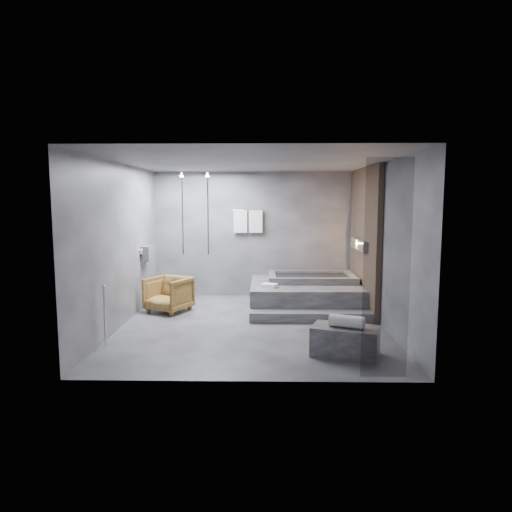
{
  "coord_description": "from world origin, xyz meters",
  "views": [
    {
      "loc": [
        0.21,
        -7.75,
        2.16
      ],
      "look_at": [
        0.07,
        0.3,
        1.18
      ],
      "focal_mm": 32.0,
      "sensor_mm": 36.0,
      "label": 1
    }
  ],
  "objects": [
    {
      "name": "room",
      "position": [
        0.4,
        0.24,
        1.73
      ],
      "size": [
        5.0,
        5.04,
        2.82
      ],
      "color": "#313133",
      "rests_on": "ground"
    },
    {
      "name": "tub_deck",
      "position": [
        1.05,
        1.45,
        0.25
      ],
      "size": [
        2.2,
        2.0,
        0.5
      ],
      "primitive_type": "cube",
      "color": "#363639",
      "rests_on": "ground"
    },
    {
      "name": "concrete_bench",
      "position": [
        1.35,
        -1.54,
        0.21
      ],
      "size": [
        1.03,
        0.77,
        0.41
      ],
      "primitive_type": "cube",
      "rotation": [
        0.0,
        0.0,
        -0.34
      ],
      "color": "#353538",
      "rests_on": "ground"
    },
    {
      "name": "tub_step",
      "position": [
        1.05,
        0.27,
        0.09
      ],
      "size": [
        2.2,
        0.36,
        0.18
      ],
      "primitive_type": "cube",
      "color": "#363639",
      "rests_on": "ground"
    },
    {
      "name": "rolled_towel",
      "position": [
        1.36,
        -1.58,
        0.5
      ],
      "size": [
        0.51,
        0.34,
        0.17
      ],
      "primitive_type": "cylinder",
      "rotation": [
        0.0,
        1.57,
        -0.39
      ],
      "color": "white",
      "rests_on": "concrete_bench"
    },
    {
      "name": "deck_towel",
      "position": [
        0.31,
        0.86,
        0.54
      ],
      "size": [
        0.35,
        0.31,
        0.08
      ],
      "primitive_type": "cube",
      "rotation": [
        0.0,
        0.0,
        -0.41
      ],
      "color": "white",
      "rests_on": "tub_deck"
    },
    {
      "name": "driftwood_chair",
      "position": [
        -1.66,
        0.97,
        0.34
      ],
      "size": [
        0.99,
        1.0,
        0.68
      ],
      "primitive_type": "imported",
      "rotation": [
        0.0,
        0.0,
        -0.48
      ],
      "color": "#4A3112",
      "rests_on": "ground"
    }
  ]
}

